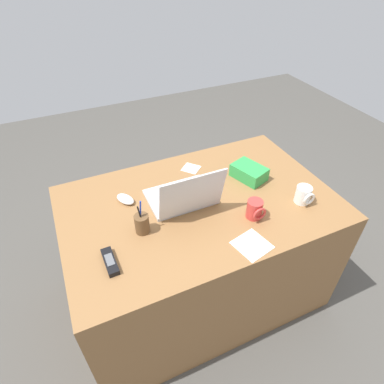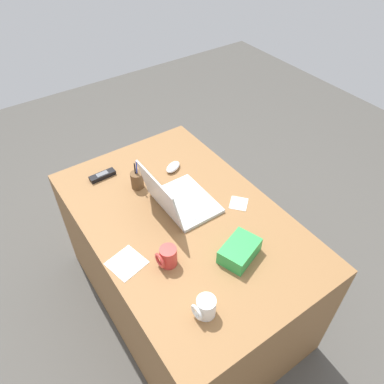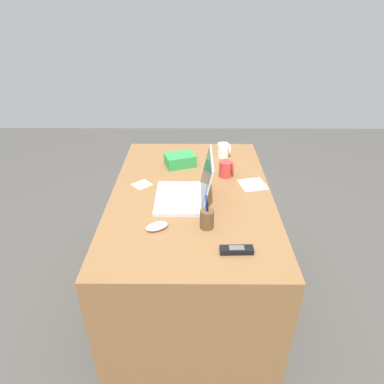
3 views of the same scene
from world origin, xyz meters
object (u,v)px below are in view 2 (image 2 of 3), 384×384
coffee_mug_white (168,257)px  coffee_mug_tall (205,307)px  cordless_phone (102,175)px  laptop (178,199)px  computer_mouse (173,167)px  pen_holder (137,180)px  snack_bag (240,251)px

coffee_mug_white → coffee_mug_tall: (-0.28, 0.01, -0.00)m
coffee_mug_tall → cordless_phone: bearing=-0.9°
coffee_mug_white → coffee_mug_tall: 0.28m
laptop → computer_mouse: laptop is taller
coffee_mug_tall → pen_holder: size_ratio=0.52×
coffee_mug_tall → cordless_phone: size_ratio=0.62×
computer_mouse → coffee_mug_tall: (-0.81, 0.37, 0.03)m
computer_mouse → pen_holder: (-0.02, 0.23, 0.03)m
coffee_mug_white → pen_holder: (0.51, -0.13, 0.00)m
coffee_mug_white → snack_bag: size_ratio=0.53×
laptop → cordless_phone: laptop is taller
cordless_phone → coffee_mug_tall: bearing=179.1°
snack_bag → cordless_phone: bearing=17.9°
computer_mouse → coffee_mug_white: 0.64m
laptop → coffee_mug_tall: size_ratio=3.66×
cordless_phone → pen_holder: (-0.18, -0.12, 0.04)m
computer_mouse → snack_bag: snack_bag is taller
computer_mouse → cordless_phone: computer_mouse is taller
laptop → cordless_phone: size_ratio=2.28×
laptop → computer_mouse: bearing=-27.5°
cordless_phone → coffee_mug_white: bearing=179.3°
computer_mouse → coffee_mug_white: (-0.53, 0.36, 0.03)m
coffee_mug_tall → pen_holder: 0.80m
laptop → coffee_mug_white: (-0.26, 0.22, -0.00)m
cordless_phone → pen_holder: pen_holder is taller
computer_mouse → coffee_mug_tall: size_ratio=1.19×
coffee_mug_tall → pen_holder: pen_holder is taller
computer_mouse → snack_bag: (-0.67, 0.08, 0.02)m
pen_holder → snack_bag: 0.67m
laptop → computer_mouse: 0.30m
computer_mouse → snack_bag: size_ratio=0.59×
computer_mouse → pen_holder: 0.23m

